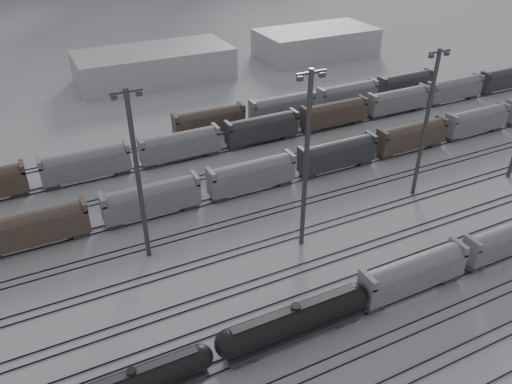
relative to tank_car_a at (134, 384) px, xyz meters
name	(u,v)px	position (x,y,z in m)	size (l,w,h in m)	color
ground	(311,338)	(19.81, -1.00, -2.37)	(900.00, 900.00, 0.00)	#A2A2A6
tracks	(245,252)	(19.81, 16.50, -2.29)	(220.00, 71.50, 0.16)	black
tank_car_a	(134,384)	(0.00, 0.00, 0.00)	(16.54, 2.76, 4.09)	#27282A
tank_car_b	(295,320)	(18.15, 0.00, 0.37)	(19.13, 3.19, 4.73)	#27282A
hopper_car_a	(413,272)	(34.91, 0.00, 0.93)	(14.90, 2.96, 5.33)	#27282A
hopper_car_b	(506,239)	(51.17, 0.00, 0.68)	(13.77, 2.74, 4.92)	#27282A
light_mast_b	(138,175)	(7.48, 21.86, 10.52)	(3.89, 0.62, 24.28)	#3D3D40
light_mast_c	(306,159)	(27.91, 14.83, 11.25)	(4.11, 0.66, 25.67)	#3D3D40
light_mast_d	(426,122)	(51.67, 18.42, 10.51)	(3.88, 0.62, 24.26)	#3D3D40
bg_string_near	(252,177)	(27.81, 31.00, 0.43)	(151.00, 3.00, 5.60)	gray
bg_string_mid	(262,130)	(37.81, 47.00, 0.43)	(151.00, 3.00, 5.60)	#27282A
bg_string_far	(316,102)	(55.31, 55.00, 0.43)	(66.00, 3.00, 5.60)	brown
warehouse_mid	(154,65)	(29.81, 94.00, 1.63)	(40.00, 18.00, 8.00)	#A5A5A7
warehouse_right	(316,43)	(79.81, 94.00, 1.63)	(35.00, 18.00, 8.00)	#A5A5A7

